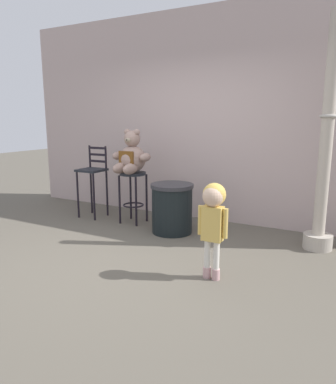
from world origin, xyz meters
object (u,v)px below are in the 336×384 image
Objects in this scene: bar_chair_empty at (93,175)px; child_walking at (213,210)px; trash_bin at (172,208)px; bar_stool_with_teddy at (133,187)px; lamppost at (325,161)px; teddy_bear at (131,157)px.

child_walking is at bearing -26.68° from bar_chair_empty.
trash_bin is at bearing -5.68° from bar_chair_empty.
lamppost is (2.60, 0.12, 0.52)m from bar_stool_with_teddy.
teddy_bear is at bearing -2.13° from bar_chair_empty.
bar_chair_empty is (-0.76, 0.03, -0.33)m from teddy_bear.
child_walking reaches higher than bar_stool_with_teddy.
bar_stool_with_teddy is 2.65m from lamppost.
teddy_bear is 2.19m from child_walking.
bar_stool_with_teddy is 0.28× the size of lamppost.
bar_stool_with_teddy is at bearing 0.28° from bar_chair_empty.
child_walking is 0.85× the size of bar_chair_empty.
teddy_bear is 0.83m from bar_chair_empty.
teddy_bear is 0.66× the size of child_walking.
bar_chair_empty is at bearing -177.95° from lamppost.
child_walking is at bearing -120.70° from lamppost.
trash_bin is 1.54m from bar_chair_empty.
bar_stool_with_teddy reaches higher than trash_bin.
lamppost reaches higher than bar_stool_with_teddy.
bar_stool_with_teddy is 0.45m from teddy_bear.
teddy_bear is at bearing 170.74° from trash_bin.
lamppost is (2.60, 0.15, 0.07)m from teddy_bear.
bar_stool_with_teddy is at bearing -111.98° from child_walking.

